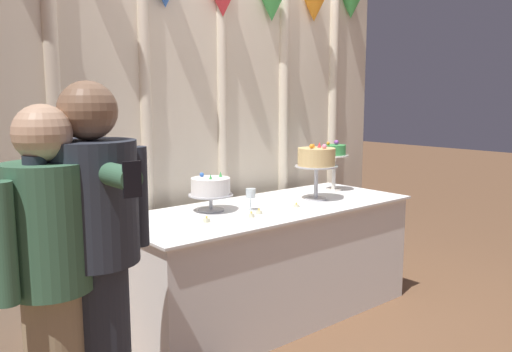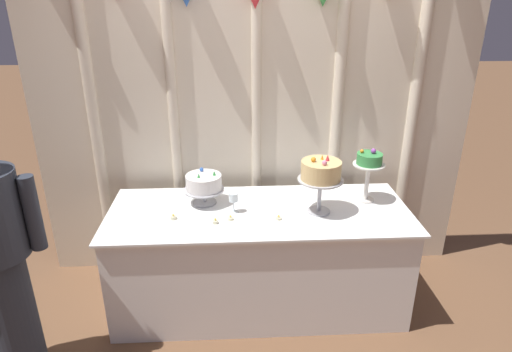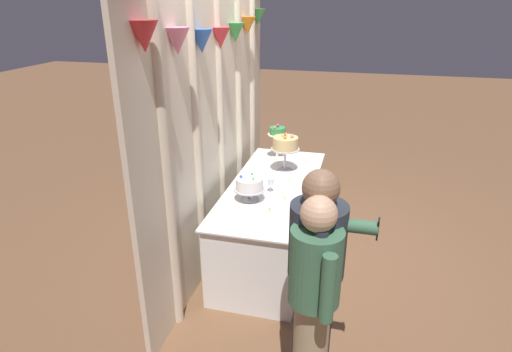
{
  "view_description": "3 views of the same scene",
  "coord_description": "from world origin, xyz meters",
  "px_view_note": "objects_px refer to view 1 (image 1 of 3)",
  "views": [
    {
      "loc": [
        -2.25,
        -2.42,
        1.49
      ],
      "look_at": [
        -0.16,
        0.05,
        0.99
      ],
      "focal_mm": 36.35,
      "sensor_mm": 36.0,
      "label": 1
    },
    {
      "loc": [
        -0.17,
        -2.59,
        2.16
      ],
      "look_at": [
        -0.02,
        0.16,
        1.0
      ],
      "focal_mm": 30.92,
      "sensor_mm": 36.0,
      "label": 2
    },
    {
      "loc": [
        -3.76,
        -0.68,
        2.47
      ],
      "look_at": [
        -0.27,
        0.2,
        0.96
      ],
      "focal_mm": 29.92,
      "sensor_mm": 36.0,
      "label": 3
    }
  ],
  "objects_px": {
    "cake_display_leftmost": "(211,188)",
    "tealight_near_left": "(251,215)",
    "guest_man_pink_jacket": "(95,261)",
    "cake_table": "(269,262)",
    "cake_display_rightmost": "(334,154)",
    "tealight_near_right": "(259,212)",
    "tealight_far_right": "(296,206)",
    "cake_display_center": "(316,159)",
    "wine_glass": "(251,194)",
    "tealight_far_left": "(207,220)",
    "guest_girl_blue_dress": "(52,280)"
  },
  "relations": [
    {
      "from": "cake_display_leftmost",
      "to": "tealight_near_left",
      "type": "distance_m",
      "value": 0.34
    },
    {
      "from": "guest_man_pink_jacket",
      "to": "cake_table",
      "type": "bearing_deg",
      "value": 22.0
    },
    {
      "from": "cake_display_rightmost",
      "to": "tealight_near_left",
      "type": "distance_m",
      "value": 1.14
    },
    {
      "from": "cake_display_leftmost",
      "to": "tealight_near_right",
      "type": "distance_m",
      "value": 0.35
    },
    {
      "from": "cake_table",
      "to": "tealight_far_right",
      "type": "xyz_separation_m",
      "value": [
        0.12,
        -0.13,
        0.39
      ]
    },
    {
      "from": "cake_display_center",
      "to": "wine_glass",
      "type": "height_order",
      "value": "cake_display_center"
    },
    {
      "from": "cake_table",
      "to": "tealight_near_left",
      "type": "xyz_separation_m",
      "value": [
        -0.3,
        -0.17,
        0.4
      ]
    },
    {
      "from": "cake_display_rightmost",
      "to": "tealight_far_right",
      "type": "relative_size",
      "value": 9.3
    },
    {
      "from": "cake_display_leftmost",
      "to": "tealight_near_left",
      "type": "xyz_separation_m",
      "value": [
        0.08,
        -0.3,
        -0.14
      ]
    },
    {
      "from": "tealight_near_left",
      "to": "guest_man_pink_jacket",
      "type": "distance_m",
      "value": 1.24
    },
    {
      "from": "tealight_near_left",
      "to": "cake_display_rightmost",
      "type": "bearing_deg",
      "value": 14.88
    },
    {
      "from": "cake_display_leftmost",
      "to": "guest_man_pink_jacket",
      "type": "height_order",
      "value": "guest_man_pink_jacket"
    },
    {
      "from": "cake_display_center",
      "to": "tealight_far_right",
      "type": "relative_size",
      "value": 9.65
    },
    {
      "from": "cake_table",
      "to": "tealight_far_left",
      "type": "height_order",
      "value": "tealight_far_left"
    },
    {
      "from": "cake_table",
      "to": "tealight_far_left",
      "type": "bearing_deg",
      "value": -170.69
    },
    {
      "from": "wine_glass",
      "to": "tealight_near_left",
      "type": "height_order",
      "value": "wine_glass"
    },
    {
      "from": "tealight_far_right",
      "to": "guest_girl_blue_dress",
      "type": "height_order",
      "value": "guest_girl_blue_dress"
    },
    {
      "from": "cake_table",
      "to": "guest_man_pink_jacket",
      "type": "xyz_separation_m",
      "value": [
        -1.46,
        -0.59,
        0.46
      ]
    },
    {
      "from": "cake_display_rightmost",
      "to": "wine_glass",
      "type": "height_order",
      "value": "cake_display_rightmost"
    },
    {
      "from": "cake_table",
      "to": "cake_display_leftmost",
      "type": "xyz_separation_m",
      "value": [
        -0.38,
        0.14,
        0.53
      ]
    },
    {
      "from": "tealight_far_right",
      "to": "guest_man_pink_jacket",
      "type": "relative_size",
      "value": 0.03
    },
    {
      "from": "tealight_near_right",
      "to": "guest_girl_blue_dress",
      "type": "height_order",
      "value": "guest_girl_blue_dress"
    },
    {
      "from": "cake_table",
      "to": "guest_man_pink_jacket",
      "type": "height_order",
      "value": "guest_man_pink_jacket"
    },
    {
      "from": "cake_display_center",
      "to": "tealight_far_left",
      "type": "distance_m",
      "value": 1.02
    },
    {
      "from": "guest_man_pink_jacket",
      "to": "guest_girl_blue_dress",
      "type": "bearing_deg",
      "value": -173.78
    },
    {
      "from": "tealight_near_left",
      "to": "tealight_near_right",
      "type": "bearing_deg",
      "value": 24.1
    },
    {
      "from": "wine_glass",
      "to": "guest_girl_blue_dress",
      "type": "bearing_deg",
      "value": -157.89
    },
    {
      "from": "cake_display_center",
      "to": "tealight_far_left",
      "type": "height_order",
      "value": "cake_display_center"
    },
    {
      "from": "wine_glass",
      "to": "guest_man_pink_jacket",
      "type": "relative_size",
      "value": 0.09
    },
    {
      "from": "cake_table",
      "to": "tealight_far_right",
      "type": "distance_m",
      "value": 0.43
    },
    {
      "from": "cake_display_leftmost",
      "to": "cake_display_center",
      "type": "xyz_separation_m",
      "value": [
        0.78,
        -0.18,
        0.14
      ]
    },
    {
      "from": "cake_display_leftmost",
      "to": "wine_glass",
      "type": "distance_m",
      "value": 0.26
    },
    {
      "from": "cake_display_rightmost",
      "to": "tealight_near_right",
      "type": "distance_m",
      "value": 1.03
    },
    {
      "from": "cake_display_leftmost",
      "to": "tealight_far_left",
      "type": "bearing_deg",
      "value": -130.02
    },
    {
      "from": "tealight_far_left",
      "to": "guest_man_pink_jacket",
      "type": "relative_size",
      "value": 0.03
    },
    {
      "from": "cake_display_rightmost",
      "to": "guest_girl_blue_dress",
      "type": "relative_size",
      "value": 0.27
    },
    {
      "from": "cake_display_rightmost",
      "to": "tealight_far_left",
      "type": "bearing_deg",
      "value": -171.11
    },
    {
      "from": "tealight_near_right",
      "to": "tealight_far_right",
      "type": "xyz_separation_m",
      "value": [
        0.32,
        -0.01,
        -0.0
      ]
    },
    {
      "from": "tealight_far_left",
      "to": "tealight_near_left",
      "type": "xyz_separation_m",
      "value": [
        0.28,
        -0.07,
        0.0
      ]
    },
    {
      "from": "cake_display_center",
      "to": "tealight_near_left",
      "type": "height_order",
      "value": "cake_display_center"
    },
    {
      "from": "tealight_near_left",
      "to": "wine_glass",
      "type": "bearing_deg",
      "value": 51.49
    },
    {
      "from": "wine_glass",
      "to": "guest_man_pink_jacket",
      "type": "bearing_deg",
      "value": -155.89
    },
    {
      "from": "guest_man_pink_jacket",
      "to": "guest_girl_blue_dress",
      "type": "relative_size",
      "value": 1.06
    },
    {
      "from": "cake_display_center",
      "to": "tealight_far_right",
      "type": "distance_m",
      "value": 0.41
    },
    {
      "from": "cake_display_center",
      "to": "guest_man_pink_jacket",
      "type": "distance_m",
      "value": 1.95
    },
    {
      "from": "cake_display_leftmost",
      "to": "tealight_far_left",
      "type": "height_order",
      "value": "cake_display_leftmost"
    },
    {
      "from": "tealight_far_left",
      "to": "guest_man_pink_jacket",
      "type": "height_order",
      "value": "guest_man_pink_jacket"
    },
    {
      "from": "tealight_near_left",
      "to": "tealight_near_right",
      "type": "height_order",
      "value": "tealight_near_left"
    },
    {
      "from": "wine_glass",
      "to": "tealight_far_left",
      "type": "relative_size",
      "value": 3.38
    },
    {
      "from": "wine_glass",
      "to": "tealight_near_left",
      "type": "bearing_deg",
      "value": -128.51
    }
  ]
}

